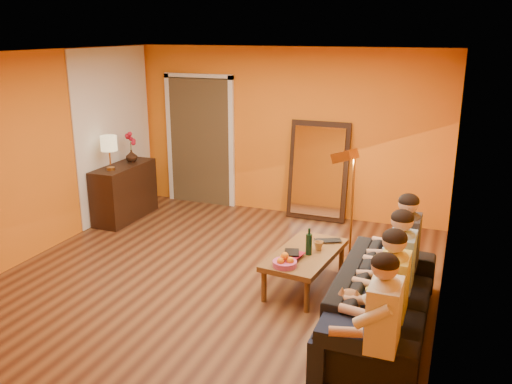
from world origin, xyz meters
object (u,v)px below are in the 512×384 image
at_px(person_mid_left, 393,295).
at_px(person_far_right, 407,250).
at_px(sideboard, 125,192).
at_px(table_lamp, 110,153).
at_px(person_mid_right, 400,270).
at_px(wine_bottle, 309,241).
at_px(coffee_table, 305,269).
at_px(dog, 349,330).
at_px(person_far_left, 383,326).
at_px(vase, 132,156).
at_px(mirror_frame, 318,171).
at_px(tumbler, 319,246).
at_px(floor_lamp, 352,209).
at_px(laptop, 328,242).
at_px(sofa, 383,300).

distance_m(person_mid_left, person_far_right, 1.10).
relative_size(sideboard, table_lamp, 2.31).
distance_m(person_mid_right, wine_bottle, 1.16).
xyz_separation_m(coffee_table, wine_bottle, (0.05, -0.05, 0.37)).
distance_m(dog, person_far_left, 0.51).
height_order(sideboard, vase, vase).
xyz_separation_m(mirror_frame, wine_bottle, (0.53, -2.39, -0.18)).
xyz_separation_m(person_far_right, tumbler, (-0.98, 0.11, -0.14)).
bearing_deg(coffee_table, person_mid_left, -38.27).
xyz_separation_m(table_lamp, coffee_table, (3.27, -0.96, -0.90)).
bearing_deg(wine_bottle, coffee_table, 135.00).
relative_size(person_far_right, tumbler, 11.32).
xyz_separation_m(sideboard, table_lamp, (0.00, -0.30, 0.68)).
distance_m(person_far_left, person_far_right, 1.65).
bearing_deg(sideboard, mirror_frame, 21.16).
relative_size(floor_lamp, person_mid_left, 1.18).
bearing_deg(person_far_left, person_mid_left, 90.00).
bearing_deg(dog, tumbler, 115.00).
bearing_deg(laptop, tumbler, -128.98).
bearing_deg(person_mid_right, table_lamp, 161.17).
height_order(person_mid_left, wine_bottle, person_mid_left).
bearing_deg(person_far_right, laptop, 159.95).
distance_m(mirror_frame, vase, 2.92).
xyz_separation_m(dog, person_mid_left, (0.32, 0.26, 0.26)).
xyz_separation_m(table_lamp, dog, (4.05, -2.30, -0.76)).
xyz_separation_m(coffee_table, dog, (0.78, -1.35, 0.14)).
relative_size(mirror_frame, table_lamp, 2.98).
distance_m(sideboard, sofa, 4.64).
distance_m(sofa, floor_lamp, 1.63).
bearing_deg(table_lamp, person_mid_left, -25.03).
height_order(person_mid_left, laptop, person_mid_left).
bearing_deg(table_lamp, wine_bottle, -16.84).
distance_m(person_far_left, laptop, 2.19).
bearing_deg(vase, dog, -35.16).
bearing_deg(person_far_right, person_mid_left, -90.00).
bearing_deg(table_lamp, person_mid_right, -18.83).
bearing_deg(wine_bottle, sideboard, 158.54).
relative_size(sideboard, floor_lamp, 0.82).
xyz_separation_m(table_lamp, person_far_right, (4.37, -0.94, -0.49)).
bearing_deg(floor_lamp, wine_bottle, -85.51).
bearing_deg(mirror_frame, wine_bottle, -77.44).
relative_size(floor_lamp, person_mid_right, 1.18).
bearing_deg(dog, sofa, 75.87).
distance_m(table_lamp, tumbler, 3.55).
xyz_separation_m(person_mid_left, person_mid_right, (0.00, 0.55, 0.00)).
bearing_deg(person_mid_left, tumbler, 129.08).
height_order(person_mid_left, person_far_right, same).
height_order(person_mid_right, wine_bottle, person_mid_right).
height_order(table_lamp, tumbler, table_lamp).
relative_size(mirror_frame, laptop, 4.75).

